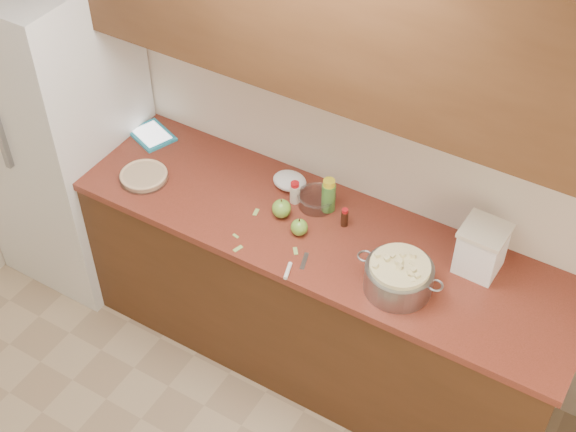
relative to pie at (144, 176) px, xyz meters
The scene contains 20 objects.
room_shell 1.61m from the pie, 58.79° to the right, with size 3.60×3.60×3.60m.
counter_run 0.95m from the pie, ahead, with size 2.64×0.68×0.92m.
upper_cabinets 1.33m from the pie, 19.42° to the left, with size 2.60×0.34×0.70m, color #502F18.
fridge 0.64m from the pie, behind, with size 0.70×0.70×1.80m, color silver.
pie is the anchor object (origin of this frame).
colander 1.36m from the pie, ahead, with size 0.39×0.29×0.14m.
flour_canister 1.63m from the pie, ahead, with size 0.20×0.20×0.23m.
tablet 0.34m from the pie, 121.61° to the left, with size 0.27×0.24×0.02m.
paring_knife 0.93m from the pie, ahead, with size 0.07×0.19×0.02m.
lemon_bottle 0.92m from the pie, 17.42° to the left, with size 0.06×0.06×0.18m.
cinnamon_shaker 0.75m from the pie, 18.58° to the left, with size 0.05×0.05×0.12m.
vanilla_bottle 1.01m from the pie, 12.43° to the left, with size 0.03×0.03×0.10m.
mixing_bowl 0.86m from the pie, 18.41° to the left, with size 0.18×0.18×0.07m.
paper_towel 0.71m from the pie, 26.62° to the left, with size 0.17×0.14×0.07m, color white.
apple_left 0.72m from the pie, ahead, with size 0.09×0.09×0.10m.
apple_center 0.84m from the pie, ahead, with size 0.08×0.08×0.09m.
peel_a 0.67m from the pie, 13.79° to the right, with size 0.05×0.02×0.00m, color #97B95A.
peel_b 0.88m from the pie, ahead, with size 0.05×0.02×0.00m, color #97B95A.
peel_c 0.61m from the pie, ahead, with size 0.03×0.01×0.00m, color #97B95A.
peel_d 0.60m from the pie, ahead, with size 0.05×0.02×0.00m, color #97B95A.
Camera 1 is at (1.30, -0.83, 3.48)m, focal length 50.00 mm.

